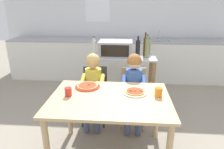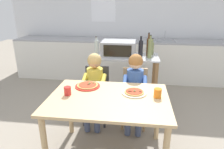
{
  "view_description": "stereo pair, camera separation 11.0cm",
  "coord_description": "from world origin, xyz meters",
  "px_view_note": "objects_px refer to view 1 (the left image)",
  "views": [
    {
      "loc": [
        0.17,
        -1.92,
        1.71
      ],
      "look_at": [
        0.0,
        0.3,
        0.9
      ],
      "focal_mm": 32.66,
      "sensor_mm": 36.0,
      "label": 1
    },
    {
      "loc": [
        0.28,
        -1.91,
        1.71
      ],
      "look_at": [
        0.0,
        0.3,
        0.9
      ],
      "focal_mm": 32.66,
      "sensor_mm": 36.0,
      "label": 2
    }
  ],
  "objects_px": {
    "bottle_brown_beer": "(138,48)",
    "child_in_blue_striped_shirt": "(134,83)",
    "bottle_slim_sauce": "(149,48)",
    "bottle_squat_spirits": "(147,48)",
    "pizza_plate_cream": "(135,92)",
    "child_in_yellow_shirt": "(93,82)",
    "pizza_plate_red_rimmed": "(88,86)",
    "dining_chair_left": "(95,91)",
    "drinking_cup_red": "(68,92)",
    "toaster_oven": "(116,48)",
    "bottle_dark_olive_oil": "(94,49)",
    "drinking_cup_orange": "(158,92)",
    "kitchen_island_cart": "(122,73)",
    "dining_table": "(110,106)",
    "bottle_clear_vinegar": "(145,46)",
    "dining_chair_right": "(133,93)"
  },
  "relations": [
    {
      "from": "child_in_blue_striped_shirt",
      "to": "pizza_plate_red_rimmed",
      "type": "distance_m",
      "value": 0.66
    },
    {
      "from": "bottle_slim_sauce",
      "to": "pizza_plate_cream",
      "type": "bearing_deg",
      "value": -101.19
    },
    {
      "from": "bottle_dark_olive_oil",
      "to": "child_in_blue_striped_shirt",
      "type": "bearing_deg",
      "value": -37.79
    },
    {
      "from": "child_in_yellow_shirt",
      "to": "child_in_blue_striped_shirt",
      "type": "distance_m",
      "value": 0.55
    },
    {
      "from": "dining_table",
      "to": "child_in_yellow_shirt",
      "type": "relative_size",
      "value": 1.23
    },
    {
      "from": "toaster_oven",
      "to": "bottle_dark_olive_oil",
      "type": "height_order",
      "value": "bottle_dark_olive_oil"
    },
    {
      "from": "kitchen_island_cart",
      "to": "dining_chair_left",
      "type": "height_order",
      "value": "kitchen_island_cart"
    },
    {
      "from": "pizza_plate_red_rimmed",
      "to": "bottle_dark_olive_oil",
      "type": "bearing_deg",
      "value": 93.18
    },
    {
      "from": "bottle_squat_spirits",
      "to": "pizza_plate_red_rimmed",
      "type": "bearing_deg",
      "value": -129.66
    },
    {
      "from": "dining_chair_right",
      "to": "pizza_plate_red_rimmed",
      "type": "xyz_separation_m",
      "value": [
        -0.55,
        -0.47,
        0.28
      ]
    },
    {
      "from": "toaster_oven",
      "to": "drinking_cup_orange",
      "type": "xyz_separation_m",
      "value": [
        0.53,
        -1.19,
        -0.2
      ]
    },
    {
      "from": "kitchen_island_cart",
      "to": "drinking_cup_red",
      "type": "height_order",
      "value": "kitchen_island_cart"
    },
    {
      "from": "bottle_clear_vinegar",
      "to": "drinking_cup_red",
      "type": "distance_m",
      "value": 1.56
    },
    {
      "from": "bottle_squat_spirits",
      "to": "dining_chair_right",
      "type": "height_order",
      "value": "bottle_squat_spirits"
    },
    {
      "from": "child_in_blue_striped_shirt",
      "to": "drinking_cup_orange",
      "type": "distance_m",
      "value": 0.6
    },
    {
      "from": "dining_table",
      "to": "kitchen_island_cart",
      "type": "bearing_deg",
      "value": 85.81
    },
    {
      "from": "bottle_slim_sauce",
      "to": "dining_chair_right",
      "type": "distance_m",
      "value": 0.88
    },
    {
      "from": "bottle_squat_spirits",
      "to": "pizza_plate_cream",
      "type": "bearing_deg",
      "value": -101.11
    },
    {
      "from": "bottle_squat_spirits",
      "to": "drinking_cup_red",
      "type": "height_order",
      "value": "bottle_squat_spirits"
    },
    {
      "from": "child_in_yellow_shirt",
      "to": "drinking_cup_orange",
      "type": "relative_size",
      "value": 10.55
    },
    {
      "from": "dining_table",
      "to": "dining_chair_right",
      "type": "distance_m",
      "value": 0.79
    },
    {
      "from": "bottle_squat_spirits",
      "to": "drinking_cup_red",
      "type": "bearing_deg",
      "value": -128.28
    },
    {
      "from": "bottle_squat_spirits",
      "to": "child_in_yellow_shirt",
      "type": "height_order",
      "value": "bottle_squat_spirits"
    },
    {
      "from": "bottle_brown_beer",
      "to": "child_in_blue_striped_shirt",
      "type": "xyz_separation_m",
      "value": [
        -0.06,
        -0.56,
        -0.35
      ]
    },
    {
      "from": "pizza_plate_red_rimmed",
      "to": "pizza_plate_cream",
      "type": "bearing_deg",
      "value": -12.24
    },
    {
      "from": "toaster_oven",
      "to": "child_in_blue_striped_shirt",
      "type": "height_order",
      "value": "toaster_oven"
    },
    {
      "from": "child_in_blue_striped_shirt",
      "to": "child_in_yellow_shirt",
      "type": "bearing_deg",
      "value": 178.57
    },
    {
      "from": "toaster_oven",
      "to": "drinking_cup_orange",
      "type": "bearing_deg",
      "value": -66.1
    },
    {
      "from": "bottle_brown_beer",
      "to": "pizza_plate_red_rimmed",
      "type": "xyz_separation_m",
      "value": [
        -0.62,
        -0.91,
        -0.26
      ]
    },
    {
      "from": "dining_table",
      "to": "pizza_plate_cream",
      "type": "relative_size",
      "value": 4.69
    },
    {
      "from": "bottle_clear_vinegar",
      "to": "drinking_cup_orange",
      "type": "distance_m",
      "value": 1.22
    },
    {
      "from": "dining_chair_right",
      "to": "pizza_plate_red_rimmed",
      "type": "height_order",
      "value": "dining_chair_right"
    },
    {
      "from": "bottle_slim_sauce",
      "to": "bottle_dark_olive_oil",
      "type": "distance_m",
      "value": 0.91
    },
    {
      "from": "kitchen_island_cart",
      "to": "bottle_squat_spirits",
      "type": "xyz_separation_m",
      "value": [
        0.38,
        -0.09,
        0.45
      ]
    },
    {
      "from": "toaster_oven",
      "to": "drinking_cup_orange",
      "type": "height_order",
      "value": "toaster_oven"
    },
    {
      "from": "bottle_squat_spirits",
      "to": "drinking_cup_orange",
      "type": "relative_size",
      "value": 3.64
    },
    {
      "from": "bottle_slim_sauce",
      "to": "bottle_clear_vinegar",
      "type": "distance_m",
      "value": 0.15
    },
    {
      "from": "drinking_cup_red",
      "to": "drinking_cup_orange",
      "type": "xyz_separation_m",
      "value": [
        0.96,
        0.06,
        0.0
      ]
    },
    {
      "from": "child_in_blue_striped_shirt",
      "to": "pizza_plate_red_rimmed",
      "type": "height_order",
      "value": "child_in_blue_striped_shirt"
    },
    {
      "from": "toaster_oven",
      "to": "bottle_brown_beer",
      "type": "distance_m",
      "value": 0.36
    },
    {
      "from": "bottle_brown_beer",
      "to": "pizza_plate_cream",
      "type": "height_order",
      "value": "bottle_brown_beer"
    },
    {
      "from": "child_in_blue_striped_shirt",
      "to": "dining_table",
      "type": "bearing_deg",
      "value": -113.77
    },
    {
      "from": "dining_table",
      "to": "pizza_plate_cream",
      "type": "distance_m",
      "value": 0.32
    },
    {
      "from": "bottle_clear_vinegar",
      "to": "drinking_cup_red",
      "type": "height_order",
      "value": "bottle_clear_vinegar"
    },
    {
      "from": "child_in_blue_striped_shirt",
      "to": "dining_chair_left",
      "type": "bearing_deg",
      "value": 166.36
    },
    {
      "from": "drinking_cup_orange",
      "to": "bottle_brown_beer",
      "type": "bearing_deg",
      "value": 99.45
    },
    {
      "from": "bottle_slim_sauce",
      "to": "child_in_blue_striped_shirt",
      "type": "height_order",
      "value": "bottle_slim_sauce"
    },
    {
      "from": "toaster_oven",
      "to": "pizza_plate_cream",
      "type": "xyz_separation_m",
      "value": [
        0.28,
        -1.13,
        -0.23
      ]
    },
    {
      "from": "drinking_cup_orange",
      "to": "kitchen_island_cart",
      "type": "bearing_deg",
      "value": 109.5
    },
    {
      "from": "dining_chair_left",
      "to": "drinking_cup_red",
      "type": "bearing_deg",
      "value": -102.27
    }
  ]
}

